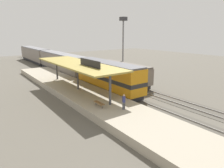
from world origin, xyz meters
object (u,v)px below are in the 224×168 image
(passenger_carriage_rear, at_px, (34,54))
(locomotive, at_px, (107,76))
(platform_bench, at_px, (99,103))
(passenger_carriage_front, at_px, (61,63))
(freight_car, at_px, (122,73))
(light_mast, at_px, (123,35))
(person_waiting, at_px, (124,101))

(passenger_carriage_rear, bearing_deg, locomotive, -90.00)
(platform_bench, bearing_deg, passenger_carriage_front, 76.54)
(platform_bench, xyz_separation_m, passenger_carriage_rear, (6.00, 45.87, 0.97))
(locomotive, height_order, passenger_carriage_rear, locomotive)
(passenger_carriage_rear, height_order, freight_car, passenger_carriage_rear)
(passenger_carriage_rear, bearing_deg, freight_car, -82.90)
(passenger_carriage_rear, height_order, light_mast, light_mast)
(freight_car, distance_m, person_waiting, 14.31)
(person_waiting, bearing_deg, freight_car, 51.55)
(passenger_carriage_rear, distance_m, freight_car, 37.20)
(locomotive, xyz_separation_m, passenger_carriage_front, (0.00, 18.00, -0.10))
(platform_bench, height_order, passenger_carriage_rear, passenger_carriage_rear)
(platform_bench, xyz_separation_m, passenger_carriage_front, (6.00, 25.07, 0.97))
(passenger_carriage_front, height_order, person_waiting, passenger_carriage_front)
(person_waiting, bearing_deg, passenger_carriage_rear, 84.90)
(passenger_carriage_front, bearing_deg, light_mast, -57.52)
(passenger_carriage_rear, bearing_deg, light_mast, -76.72)
(light_mast, bearing_deg, passenger_carriage_front, 122.48)
(freight_car, bearing_deg, platform_bench, -139.80)
(freight_car, height_order, person_waiting, freight_car)
(platform_bench, distance_m, light_mast, 20.11)
(platform_bench, relative_size, freight_car, 0.14)
(passenger_carriage_rear, xyz_separation_m, freight_car, (4.60, -36.92, -0.34))
(passenger_carriage_front, xyz_separation_m, freight_car, (4.60, -16.12, -0.34))
(locomotive, bearing_deg, freight_car, 22.25)
(freight_car, bearing_deg, person_waiting, -128.45)
(passenger_carriage_front, relative_size, freight_car, 1.67)
(locomotive, bearing_deg, light_mast, 36.38)
(platform_bench, xyz_separation_m, locomotive, (6.00, 7.07, 1.07))
(locomotive, distance_m, passenger_carriage_rear, 38.80)
(light_mast, bearing_deg, locomotive, -143.62)
(passenger_carriage_front, xyz_separation_m, passenger_carriage_rear, (0.00, 20.80, 0.00))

